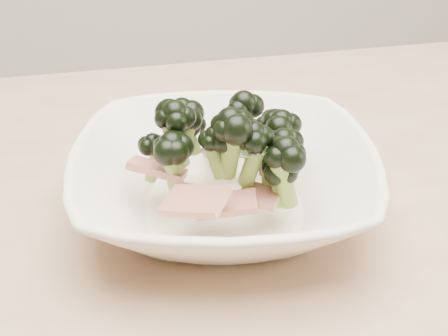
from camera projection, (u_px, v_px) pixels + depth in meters
The scene contains 2 objects.
dining_table at pixel (246, 276), 0.68m from camera, with size 1.20×0.80×0.75m.
broccoli_dish at pixel (225, 175), 0.59m from camera, with size 0.34×0.34×0.13m.
Camera 1 is at (-0.14, -0.51, 1.09)m, focal length 50.00 mm.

